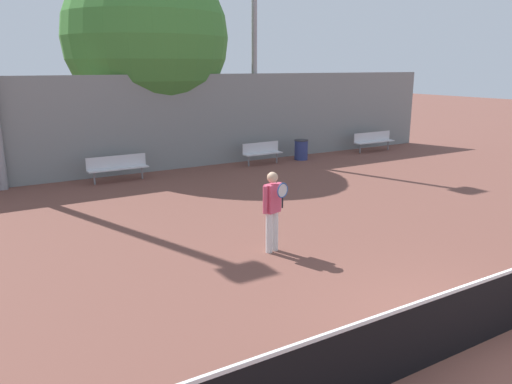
# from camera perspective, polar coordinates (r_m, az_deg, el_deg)

# --- Properties ---
(ground_plane) EXTENTS (100.00, 100.00, 0.00)m
(ground_plane) POSITION_cam_1_polar(r_m,az_deg,el_deg) (8.13, 24.70, -15.17)
(ground_plane) COLOR brown
(tennis_net) EXTENTS (10.44, 0.09, 1.00)m
(tennis_net) POSITION_cam_1_polar(r_m,az_deg,el_deg) (7.91, 25.09, -11.92)
(tennis_net) COLOR #195128
(tennis_net) RESTS_ON ground_plane
(tennis_player) EXTENTS (0.51, 0.46, 1.72)m
(tennis_player) POSITION_cam_1_polar(r_m,az_deg,el_deg) (10.33, 1.90, -1.76)
(tennis_player) COLOR silver
(tennis_player) RESTS_ON ground_plane
(bench_courtside_near) EXTENTS (1.64, 0.40, 0.86)m
(bench_courtside_near) POSITION_cam_1_polar(r_m,az_deg,el_deg) (19.82, 0.66, 4.72)
(bench_courtside_near) COLOR silver
(bench_courtside_near) RESTS_ON ground_plane
(bench_courtside_far) EXTENTS (2.03, 0.40, 0.86)m
(bench_courtside_far) POSITION_cam_1_polar(r_m,az_deg,el_deg) (17.52, -15.56, 2.93)
(bench_courtside_far) COLOR silver
(bench_courtside_far) RESTS_ON ground_plane
(bench_by_gate) EXTENTS (2.18, 0.40, 0.86)m
(bench_by_gate) POSITION_cam_1_polar(r_m,az_deg,el_deg) (23.54, 13.27, 5.86)
(bench_by_gate) COLOR silver
(bench_by_gate) RESTS_ON ground_plane
(light_pole_far_right) EXTENTS (0.90, 0.60, 9.52)m
(light_pole_far_right) POSITION_cam_1_polar(r_m,az_deg,el_deg) (20.89, -0.20, 19.65)
(light_pole_far_right) COLOR #939399
(light_pole_far_right) RESTS_ON ground_plane
(trash_bin) EXTENTS (0.58, 0.58, 0.83)m
(trash_bin) POSITION_cam_1_polar(r_m,az_deg,el_deg) (20.93, 5.18, 4.84)
(trash_bin) COLOR navy
(trash_bin) RESTS_ON ground_plane
(back_fence) EXTENTS (27.30, 0.06, 3.51)m
(back_fence) POSITION_cam_1_polar(r_m,az_deg,el_deg) (18.67, -12.08, 7.60)
(back_fence) COLOR gray
(back_fence) RESTS_ON ground_plane
(tree_green_tall) EXTENTS (6.49, 6.49, 8.14)m
(tree_green_tall) POSITION_cam_1_polar(r_m,az_deg,el_deg) (21.12, -12.45, 16.82)
(tree_green_tall) COLOR brown
(tree_green_tall) RESTS_ON ground_plane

